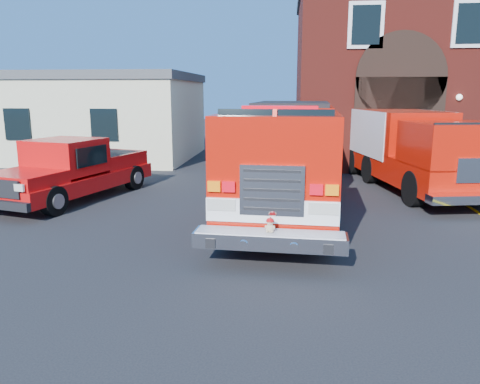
# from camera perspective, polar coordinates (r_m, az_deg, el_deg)

# --- Properties ---
(ground) EXTENTS (100.00, 100.00, 0.00)m
(ground) POSITION_cam_1_polar(r_m,az_deg,el_deg) (11.49, 0.60, -5.10)
(ground) COLOR black
(ground) RESTS_ON ground
(parking_stripe_mid) EXTENTS (0.12, 3.00, 0.01)m
(parking_stripe_mid) POSITION_cam_1_polar(r_m,az_deg,el_deg) (16.28, 25.43, -1.13)
(parking_stripe_mid) COLOR yellow
(parking_stripe_mid) RESTS_ON ground
(parking_stripe_far) EXTENTS (0.12, 3.00, 0.01)m
(parking_stripe_far) POSITION_cam_1_polar(r_m,az_deg,el_deg) (19.07, 22.47, 0.91)
(parking_stripe_far) COLOR yellow
(parking_stripe_far) RESTS_ON ground
(fire_station) EXTENTS (15.20, 10.20, 8.45)m
(fire_station) POSITION_cam_1_polar(r_m,az_deg,el_deg) (26.19, 24.20, 12.92)
(fire_station) COLOR maroon
(fire_station) RESTS_ON ground
(side_building) EXTENTS (10.20, 8.20, 4.35)m
(side_building) POSITION_cam_1_polar(r_m,az_deg,el_deg) (25.95, -17.09, 8.92)
(side_building) COLOR beige
(side_building) RESTS_ON ground
(fire_engine) EXTENTS (3.39, 10.21, 3.10)m
(fire_engine) POSITION_cam_1_polar(r_m,az_deg,el_deg) (13.75, 5.77, 4.54)
(fire_engine) COLOR black
(fire_engine) RESTS_ON ground
(pickup_truck) EXTENTS (3.67, 6.35, 1.96)m
(pickup_truck) POSITION_cam_1_polar(r_m,az_deg,el_deg) (15.96, -19.67, 2.48)
(pickup_truck) COLOR black
(pickup_truck) RESTS_ON ground
(secondary_truck) EXTENTS (4.03, 8.71, 2.72)m
(secondary_truck) POSITION_cam_1_polar(r_m,az_deg,el_deg) (17.89, 20.06, 5.21)
(secondary_truck) COLOR black
(secondary_truck) RESTS_ON ground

